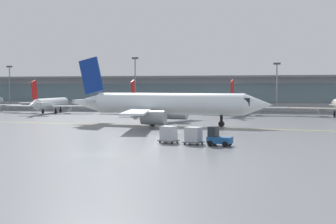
# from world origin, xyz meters

# --- Properties ---
(ground_plane) EXTENTS (400.00, 400.00, 0.00)m
(ground_plane) POSITION_xyz_m (0.00, 0.00, 0.00)
(ground_plane) COLOR slate
(taxiway_centreline_stripe) EXTENTS (109.38, 12.34, 0.01)m
(taxiway_centreline_stripe) POSITION_xyz_m (-0.15, 33.00, 0.00)
(taxiway_centreline_stripe) COLOR yellow
(taxiway_centreline_stripe) RESTS_ON ground_plane
(terminal_concourse) EXTENTS (174.70, 11.00, 9.60)m
(terminal_concourse) POSITION_xyz_m (0.00, 89.69, 4.92)
(terminal_concourse) COLOR #9EA3A8
(terminal_concourse) RESTS_ON ground_plane
(gate_airplane_1) EXTENTS (22.79, 24.57, 8.14)m
(gate_airplane_1) POSITION_xyz_m (-36.74, 65.81, 2.44)
(gate_airplane_1) COLOR white
(gate_airplane_1) RESTS_ON ground_plane
(gate_airplane_2) EXTENTS (22.83, 24.54, 8.14)m
(gate_airplane_2) POSITION_xyz_m (-13.37, 67.04, 2.44)
(gate_airplane_2) COLOR white
(gate_airplane_2) RESTS_ON ground_plane
(gate_airplane_3) EXTENTS (22.77, 24.58, 8.14)m
(gate_airplane_3) POSITION_xyz_m (9.49, 67.88, 2.44)
(gate_airplane_3) COLOR white
(gate_airplane_3) RESTS_ON ground_plane
(taxiing_regional_jet) EXTENTS (35.67, 32.98, 11.81)m
(taxiing_regional_jet) POSITION_xyz_m (-0.61, 35.05, 3.54)
(taxiing_regional_jet) COLOR white
(taxiing_regional_jet) RESTS_ON ground_plane
(baggage_tug) EXTENTS (2.87, 2.15, 2.10)m
(baggage_tug) POSITION_xyz_m (10.80, 9.09, 0.89)
(baggage_tug) COLOR #194C8C
(baggage_tug) RESTS_ON ground_plane
(cargo_dolly_lead) EXTENTS (2.44, 2.08, 1.94)m
(cargo_dolly_lead) POSITION_xyz_m (8.00, 9.82, 1.05)
(cargo_dolly_lead) COLOR #595B60
(cargo_dolly_lead) RESTS_ON ground_plane
(cargo_dolly_trailing) EXTENTS (2.44, 2.08, 1.94)m
(cargo_dolly_trailing) POSITION_xyz_m (4.99, 10.61, 1.05)
(cargo_dolly_trailing) COLOR #595B60
(cargo_dolly_trailing) RESTS_ON ground_plane
(apron_light_mast_0) EXTENTS (1.80, 0.36, 12.80)m
(apron_light_mast_0) POSITION_xyz_m (-58.51, 83.44, 7.08)
(apron_light_mast_0) COLOR gray
(apron_light_mast_0) RESTS_ON ground_plane
(apron_light_mast_1) EXTENTS (1.80, 0.36, 14.73)m
(apron_light_mast_1) POSITION_xyz_m (-19.84, 82.78, 8.06)
(apron_light_mast_1) COLOR gray
(apron_light_mast_1) RESTS_ON ground_plane
(apron_light_mast_2) EXTENTS (1.80, 0.36, 12.71)m
(apron_light_mast_2) POSITION_xyz_m (18.25, 80.62, 7.03)
(apron_light_mast_2) COLOR gray
(apron_light_mast_2) RESTS_ON ground_plane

